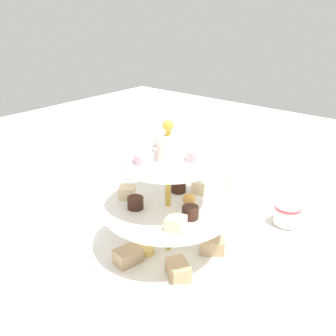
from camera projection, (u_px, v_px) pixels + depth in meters
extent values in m
plane|color=white|center=(168.00, 253.00, 0.77)|extent=(2.40, 2.40, 0.00)
cylinder|color=white|center=(168.00, 251.00, 0.76)|extent=(0.30, 0.30, 0.01)
cylinder|color=white|center=(168.00, 208.00, 0.72)|extent=(0.24, 0.24, 0.01)
cylinder|color=white|center=(168.00, 159.00, 0.69)|extent=(0.19, 0.19, 0.01)
cylinder|color=gold|center=(168.00, 194.00, 0.71)|extent=(0.01, 0.01, 0.26)
sphere|color=gold|center=(168.00, 126.00, 0.66)|extent=(0.02, 0.02, 0.02)
cube|color=tan|center=(128.00, 256.00, 0.72)|extent=(0.05, 0.04, 0.03)
cube|color=tan|center=(178.00, 270.00, 0.68)|extent=(0.05, 0.06, 0.03)
cube|color=tan|center=(212.00, 245.00, 0.75)|extent=(0.05, 0.06, 0.03)
cube|color=tan|center=(184.00, 222.00, 0.83)|extent=(0.05, 0.04, 0.03)
cube|color=tan|center=(138.00, 227.00, 0.81)|extent=(0.05, 0.06, 0.03)
cylinder|color=#E5C660|center=(145.00, 249.00, 0.75)|extent=(0.04, 0.04, 0.01)
cylinder|color=#381E14|center=(178.00, 187.00, 0.77)|extent=(0.03, 0.03, 0.02)
cylinder|color=#381E14|center=(135.00, 203.00, 0.71)|extent=(0.03, 0.03, 0.02)
cylinder|color=#381E14|center=(190.00, 213.00, 0.68)|extent=(0.03, 0.03, 0.02)
cube|color=beige|center=(176.00, 223.00, 0.64)|extent=(0.04, 0.04, 0.02)
cube|color=beige|center=(201.00, 187.00, 0.77)|extent=(0.03, 0.03, 0.02)
cube|color=beige|center=(127.00, 192.00, 0.75)|extent=(0.04, 0.04, 0.02)
sphere|color=gold|center=(189.00, 199.00, 0.72)|extent=(0.02, 0.02, 0.02)
cylinder|color=#F2B7C1|center=(144.00, 159.00, 0.65)|extent=(0.03, 0.03, 0.02)
cylinder|color=#F2B7C1|center=(196.00, 156.00, 0.66)|extent=(0.03, 0.03, 0.02)
cylinder|color=#F2B7C1|center=(164.00, 142.00, 0.73)|extent=(0.03, 0.03, 0.02)
cylinder|color=white|center=(167.00, 149.00, 0.66)|extent=(0.04, 0.04, 0.04)
cube|color=silver|center=(171.00, 146.00, 0.73)|extent=(0.09, 0.03, 0.00)
cube|color=silver|center=(140.00, 159.00, 0.67)|extent=(0.09, 0.03, 0.00)
cylinder|color=silver|center=(234.00, 189.00, 0.95)|extent=(0.06, 0.06, 0.07)
cylinder|color=white|center=(286.00, 224.00, 0.86)|extent=(0.09, 0.09, 0.01)
cylinder|color=white|center=(287.00, 214.00, 0.85)|extent=(0.06, 0.06, 0.04)
cylinder|color=#D14C56|center=(288.00, 207.00, 0.84)|extent=(0.06, 0.06, 0.01)
cylinder|color=silver|center=(135.00, 180.00, 0.95)|extent=(0.06, 0.06, 0.11)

